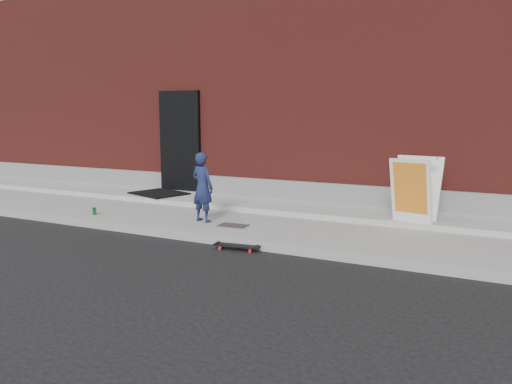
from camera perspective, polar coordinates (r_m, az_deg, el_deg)
The scene contains 10 objects.
ground at distance 7.88m, azimuth -5.16°, elevation -5.98°, with size 80.00×80.00×0.00m, color black.
sidewalk at distance 9.14m, azimuth -0.25°, elevation -3.35°, with size 20.00×3.00×0.15m, color gray.
apron at distance 9.91m, azimuth 2.08°, elevation -1.64°, with size 20.00×1.20×0.10m, color gray.
building at distance 14.06m, azimuth 9.99°, elevation 10.80°, with size 20.00×8.10×5.00m.
child at distance 8.70m, azimuth -6.14°, elevation 0.54°, with size 0.44×0.29×1.22m, color #192147.
skateboard at distance 7.51m, azimuth -2.24°, elevation -6.19°, with size 0.71×0.27×0.08m.
pizza_sign at distance 8.64m, azimuth 17.76°, elevation 0.34°, with size 0.79×0.89×1.09m.
soda_can at distance 9.79m, azimuth -17.98°, elevation -2.10°, with size 0.07×0.07×0.13m, color #187B38.
doormat at distance 11.28m, azimuth -11.01°, elevation -0.14°, with size 1.13×0.92×0.03m, color black.
utility_plate at distance 8.42m, azimuth -2.63°, elevation -3.86°, with size 0.48×0.31×0.01m, color #57585C.
Camera 1 is at (3.99, -6.48, 2.04)m, focal length 35.00 mm.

